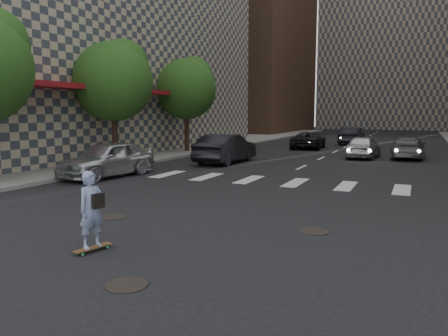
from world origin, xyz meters
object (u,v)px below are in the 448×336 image
object	(u,v)px
skateboarder	(92,210)
traffic_car_d	(363,147)
tree_c	(188,86)
tree_b	(115,78)
traffic_car_e	(352,136)
traffic_car_a	(226,148)
traffic_car_b	(408,148)
silver_sedan	(107,159)
traffic_car_c	(308,140)

from	to	relation	value
skateboarder	traffic_car_d	world-z (taller)	skateboarder
tree_c	tree_b	bearing A→B (deg)	-90.00
tree_b	traffic_car_e	size ratio (longest dim) A/B	1.42
traffic_car_a	traffic_car_d	size ratio (longest dim) A/B	1.19
tree_c	traffic_car_d	distance (m)	12.50
tree_c	traffic_car_b	xyz separation A→B (m)	(14.39, 1.92, -3.97)
tree_c	traffic_car_d	xyz separation A→B (m)	(11.81, 1.10, -3.93)
silver_sedan	traffic_car_a	size ratio (longest dim) A/B	0.94
tree_b	tree_c	distance (m)	8.00
traffic_car_c	skateboarder	bearing A→B (deg)	90.86
traffic_car_c	tree_b	bearing A→B (deg)	61.55
tree_b	traffic_car_b	size ratio (longest dim) A/B	1.42
tree_b	tree_c	xyz separation A→B (m)	(0.00, 8.00, 0.00)
skateboarder	traffic_car_b	distance (m)	23.02
tree_c	traffic_car_e	size ratio (longest dim) A/B	1.42
tree_c	traffic_car_e	bearing A→B (deg)	53.59
tree_b	traffic_car_c	distance (m)	16.91
tree_c	skateboarder	bearing A→B (deg)	-66.37
tree_c	traffic_car_e	distance (m)	16.45
silver_sedan	tree_b	bearing A→B (deg)	129.30
skateboarder	traffic_car_d	bearing A→B (deg)	96.59
tree_c	traffic_car_b	world-z (taller)	tree_c
traffic_car_d	traffic_car_e	distance (m)	11.99
traffic_car_c	silver_sedan	bearing A→B (deg)	73.17
silver_sedan	traffic_car_b	size ratio (longest dim) A/B	1.01
traffic_car_a	traffic_car_c	bearing A→B (deg)	-97.68
skateboarder	traffic_car_a	world-z (taller)	skateboarder
traffic_car_a	traffic_car_c	size ratio (longest dim) A/B	1.05
traffic_car_b	skateboarder	bearing A→B (deg)	78.48
silver_sedan	tree_c	bearing A→B (deg)	108.86
skateboarder	traffic_car_b	xyz separation A→B (m)	(5.44, 22.36, -0.19)
skateboarder	traffic_car_c	distance (m)	27.38
traffic_car_b	traffic_car_c	xyz separation A→B (m)	(-7.38, 4.94, -0.01)
tree_b	traffic_car_b	world-z (taller)	tree_b
traffic_car_a	traffic_car_c	distance (m)	11.88
traffic_car_a	skateboarder	bearing A→B (deg)	105.85
tree_c	silver_sedan	bearing A→B (deg)	-78.36
traffic_car_c	traffic_car_d	world-z (taller)	traffic_car_d
skateboarder	traffic_car_a	size ratio (longest dim) A/B	0.33
silver_sedan	traffic_car_b	xyz separation A→B (m)	(11.93, 13.84, -0.12)
traffic_car_d	traffic_car_a	bearing A→B (deg)	44.89
skateboarder	traffic_car_d	xyz separation A→B (m)	(2.87, 21.54, -0.16)
traffic_car_e	traffic_car_a	bearing A→B (deg)	77.64
traffic_car_b	traffic_car_c	bearing A→B (deg)	-31.66
traffic_car_d	silver_sedan	bearing A→B (deg)	57.81
skateboarder	traffic_car_e	distance (m)	33.31
tree_c	silver_sedan	world-z (taller)	tree_c
tree_b	traffic_car_e	world-z (taller)	tree_b
tree_b	traffic_car_d	xyz separation A→B (m)	(11.81, 9.10, -3.93)
traffic_car_d	traffic_car_e	size ratio (longest dim) A/B	0.90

